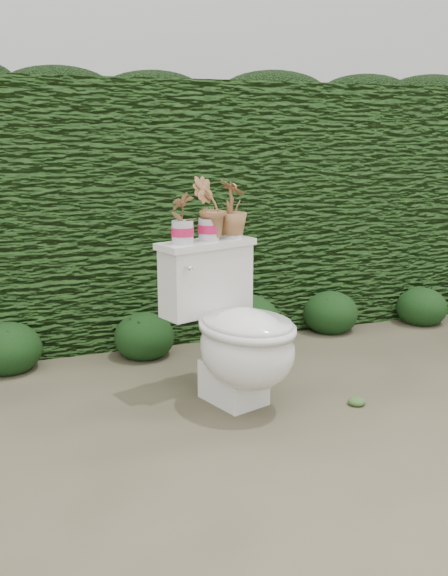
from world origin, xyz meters
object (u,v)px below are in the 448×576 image
object	(u,v)px
potted_plant_left	(182,219)
potted_plant_center	(209,210)
toilet	(236,333)
potted_plant_right	(232,210)

from	to	relation	value
potted_plant_left	potted_plant_center	bearing A→B (deg)	175.29
toilet	potted_plant_left	size ratio (longest dim) A/B	3.34
potted_plant_center	potted_plant_right	xyz separation A→B (m)	(0.14, 0.05, -0.01)
toilet	potted_plant_right	world-z (taller)	potted_plant_right
toilet	potted_plant_right	size ratio (longest dim) A/B	2.82
potted_plant_left	potted_plant_center	world-z (taller)	potted_plant_center
potted_plant_left	potted_plant_center	distance (m)	0.16
potted_plant_left	potted_plant_right	world-z (taller)	potted_plant_right
toilet	potted_plant_left	distance (m)	0.61
toilet	potted_plant_center	distance (m)	0.62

